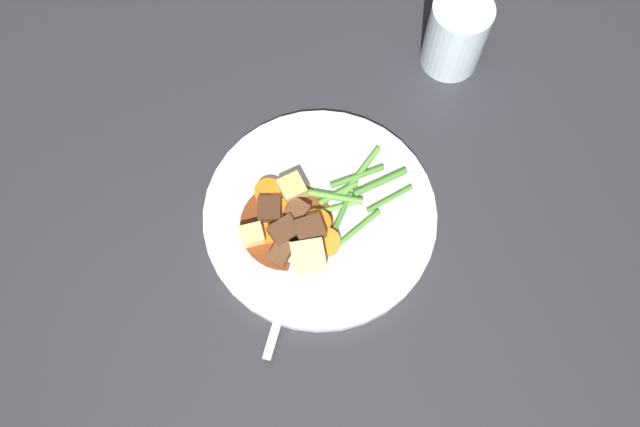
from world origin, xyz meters
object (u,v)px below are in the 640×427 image
at_px(meat_chunk_3, 281,253).
at_px(carrot_slice_2, 284,213).
at_px(dinner_plate, 320,215).
at_px(meat_chunk_4, 270,210).
at_px(carrot_slice_3, 326,242).
at_px(meat_chunk_2, 285,232).
at_px(water_glass, 456,35).
at_px(meat_chunk_1, 310,231).
at_px(potato_chunk_2, 252,234).
at_px(potato_chunk_1, 292,189).
at_px(fork, 290,281).
at_px(carrot_slice_4, 268,228).
at_px(potato_chunk_0, 308,257).
at_px(carrot_slice_1, 269,193).
at_px(carrot_slice_0, 317,224).
at_px(meat_chunk_0, 297,211).

bearing_deg(meat_chunk_3, carrot_slice_2, -113.81).
height_order(dinner_plate, meat_chunk_4, meat_chunk_4).
height_order(carrot_slice_3, meat_chunk_3, meat_chunk_3).
distance_m(meat_chunk_2, water_glass, 0.34).
relative_size(meat_chunk_1, meat_chunk_4, 1.12).
bearing_deg(potato_chunk_2, meat_chunk_1, 161.04).
relative_size(carrot_slice_3, potato_chunk_1, 1.14).
bearing_deg(meat_chunk_2, meat_chunk_4, -77.58).
relative_size(meat_chunk_4, water_glass, 0.28).
relative_size(fork, water_glass, 1.42).
distance_m(potato_chunk_1, water_glass, 0.29).
relative_size(meat_chunk_2, meat_chunk_3, 1.16).
bearing_deg(meat_chunk_1, dinner_plate, -135.69).
distance_m(carrot_slice_4, meat_chunk_2, 0.02).
relative_size(dinner_plate, potato_chunk_2, 10.55).
relative_size(potato_chunk_0, fork, 0.25).
bearing_deg(water_glass, fork, 35.15).
bearing_deg(meat_chunk_2, meat_chunk_3, 60.89).
distance_m(carrot_slice_4, potato_chunk_2, 0.02).
bearing_deg(water_glass, carrot_slice_2, 25.45).
bearing_deg(carrot_slice_1, meat_chunk_3, 81.19).
bearing_deg(carrot_slice_4, carrot_slice_1, -110.18).
distance_m(potato_chunk_0, meat_chunk_3, 0.03).
bearing_deg(carrot_slice_2, dinner_plate, 159.49).
height_order(potato_chunk_0, meat_chunk_3, potato_chunk_0).
xyz_separation_m(carrot_slice_0, carrot_slice_3, (-0.00, 0.03, -0.00)).
xyz_separation_m(potato_chunk_1, meat_chunk_1, (-0.00, 0.06, 0.00)).
bearing_deg(potato_chunk_0, carrot_slice_2, -84.91).
relative_size(potato_chunk_1, meat_chunk_3, 1.01).
height_order(carrot_slice_1, carrot_slice_2, carrot_slice_1).
relative_size(dinner_plate, carrot_slice_2, 8.17).
bearing_deg(water_glass, potato_chunk_2, 24.23).
relative_size(meat_chunk_0, meat_chunk_3, 0.84).
distance_m(carrot_slice_2, fork, 0.08).
distance_m(dinner_plate, fork, 0.09).
relative_size(carrot_slice_3, potato_chunk_2, 1.23).
distance_m(potato_chunk_0, meat_chunk_4, 0.08).
distance_m(carrot_slice_2, carrot_slice_3, 0.06).
xyz_separation_m(meat_chunk_1, meat_chunk_4, (0.04, -0.04, -0.00)).
bearing_deg(carrot_slice_2, water_glass, -154.55).
bearing_deg(carrot_slice_1, meat_chunk_2, 90.17).
bearing_deg(potato_chunk_1, carrot_slice_4, 38.19).
relative_size(dinner_plate, meat_chunk_2, 8.56).
distance_m(potato_chunk_2, water_glass, 0.36).
xyz_separation_m(potato_chunk_1, meat_chunk_0, (0.00, 0.03, -0.00)).
relative_size(potato_chunk_0, meat_chunk_3, 1.32).
height_order(carrot_slice_0, meat_chunk_1, meat_chunk_1).
xyz_separation_m(carrot_slice_0, meat_chunk_4, (0.05, -0.03, 0.00)).
bearing_deg(carrot_slice_4, carrot_slice_0, 162.82).
height_order(meat_chunk_3, water_glass, water_glass).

